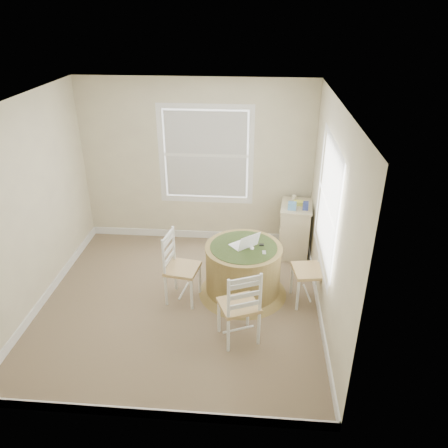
{
  "coord_description": "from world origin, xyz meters",
  "views": [
    {
      "loc": [
        0.95,
        -4.59,
        3.55
      ],
      "look_at": [
        0.54,
        0.45,
        0.96
      ],
      "focal_mm": 35.0,
      "sensor_mm": 36.0,
      "label": 1
    }
  ],
  "objects_px": {
    "chair_right": "(309,270)",
    "laptop": "(244,244)",
    "round_table": "(243,268)",
    "chair_near": "(239,305)",
    "chair_left": "(182,268)",
    "corner_chest": "(295,230)"
  },
  "relations": [
    {
      "from": "chair_near",
      "to": "chair_right",
      "type": "xyz_separation_m",
      "value": [
        0.86,
        0.79,
        0.0
      ]
    },
    {
      "from": "chair_left",
      "to": "round_table",
      "type": "bearing_deg",
      "value": -66.26
    },
    {
      "from": "laptop",
      "to": "corner_chest",
      "type": "bearing_deg",
      "value": -164.07
    },
    {
      "from": "chair_near",
      "to": "corner_chest",
      "type": "bearing_deg",
      "value": -133.47
    },
    {
      "from": "round_table",
      "to": "corner_chest",
      "type": "relative_size",
      "value": 1.44
    },
    {
      "from": "chair_left",
      "to": "corner_chest",
      "type": "distance_m",
      "value": 2.02
    },
    {
      "from": "round_table",
      "to": "chair_near",
      "type": "distance_m",
      "value": 0.9
    },
    {
      "from": "chair_left",
      "to": "chair_right",
      "type": "bearing_deg",
      "value": -77.58
    },
    {
      "from": "round_table",
      "to": "corner_chest",
      "type": "height_order",
      "value": "corner_chest"
    },
    {
      "from": "chair_right",
      "to": "laptop",
      "type": "height_order",
      "value": "chair_right"
    },
    {
      "from": "round_table",
      "to": "chair_near",
      "type": "bearing_deg",
      "value": -93.24
    },
    {
      "from": "chair_left",
      "to": "laptop",
      "type": "relative_size",
      "value": 2.28
    },
    {
      "from": "chair_right",
      "to": "corner_chest",
      "type": "bearing_deg",
      "value": 176.0
    },
    {
      "from": "round_table",
      "to": "chair_near",
      "type": "height_order",
      "value": "chair_near"
    },
    {
      "from": "chair_near",
      "to": "chair_right",
      "type": "distance_m",
      "value": 1.17
    },
    {
      "from": "chair_near",
      "to": "laptop",
      "type": "distance_m",
      "value": 0.96
    },
    {
      "from": "chair_right",
      "to": "laptop",
      "type": "distance_m",
      "value": 0.9
    },
    {
      "from": "chair_left",
      "to": "chair_right",
      "type": "height_order",
      "value": "same"
    },
    {
      "from": "chair_right",
      "to": "laptop",
      "type": "xyz_separation_m",
      "value": [
        -0.84,
        0.13,
        0.27
      ]
    },
    {
      "from": "chair_left",
      "to": "laptop",
      "type": "distance_m",
      "value": 0.86
    },
    {
      "from": "chair_right",
      "to": "laptop",
      "type": "bearing_deg",
      "value": -107.99
    },
    {
      "from": "round_table",
      "to": "chair_left",
      "type": "height_order",
      "value": "chair_left"
    }
  ]
}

